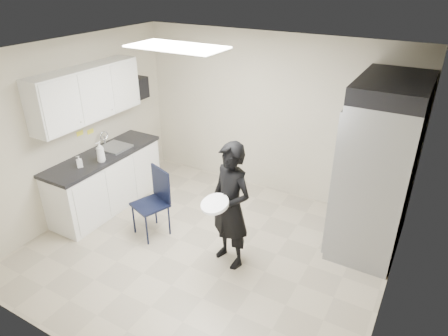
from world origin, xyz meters
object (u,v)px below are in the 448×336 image
Objects in this scene: folding_chair at (150,205)px; commercial_fridge at (377,175)px; man_tuxedo at (231,206)px; lower_counter at (106,182)px.

commercial_fridge is at bearing 46.14° from folding_chair.
lower_counter is at bearing -167.13° from man_tuxedo.
folding_chair is 0.58× the size of man_tuxedo.
folding_chair is (1.08, -0.26, 0.05)m from lower_counter.
commercial_fridge is 3.06m from folding_chair.
commercial_fridge reaches higher than lower_counter.
man_tuxedo is (2.34, -0.22, 0.40)m from lower_counter.
man_tuxedo is (1.26, 0.04, 0.35)m from folding_chair.
commercial_fridge is at bearing 15.88° from lower_counter.
man_tuxedo is at bearing 21.56° from folding_chair.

